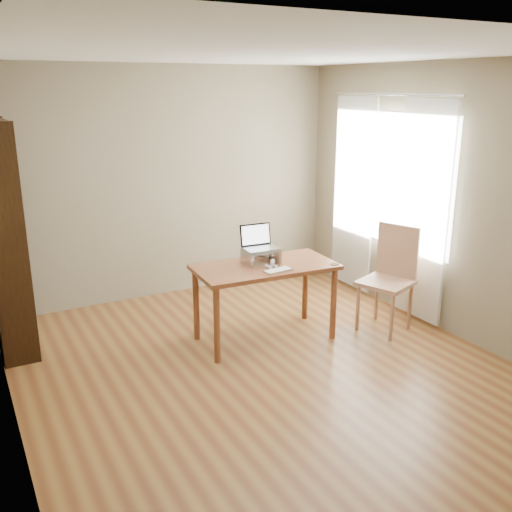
{
  "coord_description": "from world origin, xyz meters",
  "views": [
    {
      "loc": [
        -2.2,
        -3.86,
        2.37
      ],
      "look_at": [
        0.2,
        0.55,
        0.86
      ],
      "focal_mm": 40.0,
      "sensor_mm": 36.0,
      "label": 1
    }
  ],
  "objects_px": {
    "chair": "(392,274)",
    "cat": "(259,256)",
    "bookshelf": "(4,239)",
    "laptop": "(258,242)",
    "desk": "(265,276)",
    "keyboard": "(278,270)"
  },
  "relations": [
    {
      "from": "bookshelf",
      "to": "desk",
      "type": "bearing_deg",
      "value": -24.56
    },
    {
      "from": "chair",
      "to": "laptop",
      "type": "bearing_deg",
      "value": 136.91
    },
    {
      "from": "bookshelf",
      "to": "keyboard",
      "type": "bearing_deg",
      "value": -29.13
    },
    {
      "from": "bookshelf",
      "to": "laptop",
      "type": "distance_m",
      "value": 2.3
    },
    {
      "from": "bookshelf",
      "to": "chair",
      "type": "distance_m",
      "value": 3.67
    },
    {
      "from": "chair",
      "to": "cat",
      "type": "bearing_deg",
      "value": 137.92
    },
    {
      "from": "laptop",
      "to": "desk",
      "type": "bearing_deg",
      "value": -86.67
    },
    {
      "from": "keyboard",
      "to": "chair",
      "type": "xyz_separation_m",
      "value": [
        1.23,
        -0.16,
        -0.19
      ]
    },
    {
      "from": "chair",
      "to": "desk",
      "type": "bearing_deg",
      "value": 142.44
    },
    {
      "from": "bookshelf",
      "to": "chair",
      "type": "bearing_deg",
      "value": -21.87
    },
    {
      "from": "bookshelf",
      "to": "keyboard",
      "type": "relative_size",
      "value": 7.59
    },
    {
      "from": "bookshelf",
      "to": "cat",
      "type": "relative_size",
      "value": 4.44
    },
    {
      "from": "bookshelf",
      "to": "desk",
      "type": "xyz_separation_m",
      "value": [
        2.14,
        -0.98,
        -0.4
      ]
    },
    {
      "from": "bookshelf",
      "to": "keyboard",
      "type": "height_order",
      "value": "bookshelf"
    },
    {
      "from": "keyboard",
      "to": "chair",
      "type": "bearing_deg",
      "value": -13.0
    },
    {
      "from": "laptop",
      "to": "cat",
      "type": "xyz_separation_m",
      "value": [
        -0.0,
        -0.02,
        -0.13
      ]
    },
    {
      "from": "bookshelf",
      "to": "chair",
      "type": "relative_size",
      "value": 2.0
    },
    {
      "from": "desk",
      "to": "chair",
      "type": "relative_size",
      "value": 1.3
    },
    {
      "from": "keyboard",
      "to": "laptop",
      "type": "bearing_deg",
      "value": 86.01
    },
    {
      "from": "laptop",
      "to": "cat",
      "type": "height_order",
      "value": "laptop"
    },
    {
      "from": "cat",
      "to": "chair",
      "type": "height_order",
      "value": "chair"
    },
    {
      "from": "cat",
      "to": "chair",
      "type": "bearing_deg",
      "value": -27.56
    }
  ]
}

